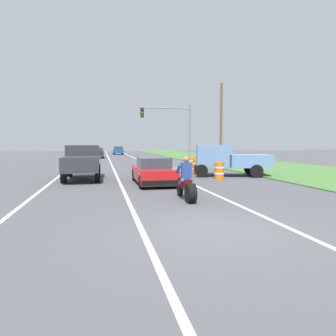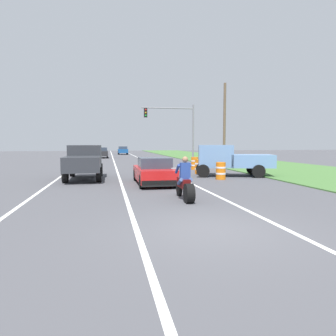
{
  "view_description": "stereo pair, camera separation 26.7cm",
  "coord_description": "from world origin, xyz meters",
  "px_view_note": "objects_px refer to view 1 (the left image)",
  "views": [
    {
      "loc": [
        -2.71,
        -7.07,
        2.11
      ],
      "look_at": [
        0.16,
        6.44,
        1.0
      ],
      "focal_mm": 33.31,
      "sensor_mm": 36.0,
      "label": 1
    },
    {
      "loc": [
        -2.45,
        -7.12,
        2.11
      ],
      "look_at": [
        0.16,
        6.44,
        1.0
      ],
      "focal_mm": 33.31,
      "sensor_mm": 36.0,
      "label": 2
    }
  ],
  "objects_px": {
    "traffic_light_mast_near": "(173,124)",
    "distant_car_further_ahead": "(118,150)",
    "distant_car_far_ahead": "(97,153)",
    "construction_barrel_mid": "(197,166)",
    "construction_barrel_far": "(192,163)",
    "pickup_truck_right_shoulder_light_blue": "(228,159)",
    "construction_barrel_nearest": "(219,171)",
    "sports_car_red": "(153,172)",
    "pickup_truck_left_lane_dark_grey": "(82,160)",
    "motorcycle_with_rider": "(186,184)"
  },
  "relations": [
    {
      "from": "pickup_truck_right_shoulder_light_blue",
      "to": "construction_barrel_mid",
      "type": "relative_size",
      "value": 5.14
    },
    {
      "from": "construction_barrel_mid",
      "to": "sports_car_red",
      "type": "bearing_deg",
      "value": -128.66
    },
    {
      "from": "distant_car_further_ahead",
      "to": "distant_car_far_ahead",
      "type": "bearing_deg",
      "value": -105.2
    },
    {
      "from": "construction_barrel_nearest",
      "to": "construction_barrel_far",
      "type": "height_order",
      "value": "same"
    },
    {
      "from": "pickup_truck_right_shoulder_light_blue",
      "to": "construction_barrel_nearest",
      "type": "relative_size",
      "value": 5.14
    },
    {
      "from": "construction_barrel_nearest",
      "to": "construction_barrel_mid",
      "type": "relative_size",
      "value": 1.0
    },
    {
      "from": "distant_car_further_ahead",
      "to": "motorcycle_with_rider",
      "type": "bearing_deg",
      "value": -89.94
    },
    {
      "from": "pickup_truck_right_shoulder_light_blue",
      "to": "construction_barrel_nearest",
      "type": "xyz_separation_m",
      "value": [
        -1.21,
        -1.61,
        -0.6
      ]
    },
    {
      "from": "pickup_truck_left_lane_dark_grey",
      "to": "distant_car_further_ahead",
      "type": "relative_size",
      "value": 1.2
    },
    {
      "from": "pickup_truck_left_lane_dark_grey",
      "to": "construction_barrel_far",
      "type": "relative_size",
      "value": 4.8
    },
    {
      "from": "pickup_truck_right_shoulder_light_blue",
      "to": "construction_barrel_mid",
      "type": "distance_m",
      "value": 2.46
    },
    {
      "from": "construction_barrel_nearest",
      "to": "distant_car_far_ahead",
      "type": "distance_m",
      "value": 29.15
    },
    {
      "from": "traffic_light_mast_near",
      "to": "distant_car_further_ahead",
      "type": "distance_m",
      "value": 28.21
    },
    {
      "from": "motorcycle_with_rider",
      "to": "pickup_truck_right_shoulder_light_blue",
      "type": "bearing_deg",
      "value": 57.53
    },
    {
      "from": "pickup_truck_right_shoulder_light_blue",
      "to": "construction_barrel_mid",
      "type": "bearing_deg",
      "value": 128.77
    },
    {
      "from": "construction_barrel_nearest",
      "to": "distant_car_far_ahead",
      "type": "relative_size",
      "value": 0.25
    },
    {
      "from": "sports_car_red",
      "to": "traffic_light_mast_near",
      "type": "distance_m",
      "value": 16.17
    },
    {
      "from": "distant_car_far_ahead",
      "to": "distant_car_further_ahead",
      "type": "distance_m",
      "value": 13.82
    },
    {
      "from": "pickup_truck_left_lane_dark_grey",
      "to": "distant_car_further_ahead",
      "type": "bearing_deg",
      "value": 84.14
    },
    {
      "from": "traffic_light_mast_near",
      "to": "construction_barrel_far",
      "type": "height_order",
      "value": "traffic_light_mast_near"
    },
    {
      "from": "pickup_truck_left_lane_dark_grey",
      "to": "distant_car_further_ahead",
      "type": "distance_m",
      "value": 40.11
    },
    {
      "from": "pickup_truck_left_lane_dark_grey",
      "to": "distant_car_further_ahead",
      "type": "xyz_separation_m",
      "value": [
        4.1,
        39.9,
        -0.33
      ]
    },
    {
      "from": "motorcycle_with_rider",
      "to": "distant_car_further_ahead",
      "type": "bearing_deg",
      "value": 90.06
    },
    {
      "from": "pickup_truck_left_lane_dark_grey",
      "to": "distant_car_far_ahead",
      "type": "bearing_deg",
      "value": 88.98
    },
    {
      "from": "sports_car_red",
      "to": "construction_barrel_far",
      "type": "bearing_deg",
      "value": 61.24
    },
    {
      "from": "traffic_light_mast_near",
      "to": "distant_car_further_ahead",
      "type": "height_order",
      "value": "traffic_light_mast_near"
    },
    {
      "from": "sports_car_red",
      "to": "distant_car_further_ahead",
      "type": "height_order",
      "value": "distant_car_further_ahead"
    },
    {
      "from": "sports_car_red",
      "to": "pickup_truck_left_lane_dark_grey",
      "type": "height_order",
      "value": "pickup_truck_left_lane_dark_grey"
    },
    {
      "from": "traffic_light_mast_near",
      "to": "distant_car_far_ahead",
      "type": "bearing_deg",
      "value": 118.44
    },
    {
      "from": "pickup_truck_right_shoulder_light_blue",
      "to": "construction_barrel_far",
      "type": "xyz_separation_m",
      "value": [
        -0.86,
        5.19,
        -0.6
      ]
    },
    {
      "from": "construction_barrel_nearest",
      "to": "construction_barrel_far",
      "type": "distance_m",
      "value": 6.82
    },
    {
      "from": "traffic_light_mast_near",
      "to": "motorcycle_with_rider",
      "type": "bearing_deg",
      "value": -101.68
    },
    {
      "from": "sports_car_red",
      "to": "pickup_truck_right_shoulder_light_blue",
      "type": "distance_m",
      "value": 6.07
    },
    {
      "from": "sports_car_red",
      "to": "construction_barrel_far",
      "type": "xyz_separation_m",
      "value": [
        4.44,
        8.1,
        -0.13
      ]
    },
    {
      "from": "pickup_truck_right_shoulder_light_blue",
      "to": "construction_barrel_far",
      "type": "relative_size",
      "value": 5.14
    },
    {
      "from": "construction_barrel_nearest",
      "to": "pickup_truck_left_lane_dark_grey",
      "type": "bearing_deg",
      "value": 168.04
    },
    {
      "from": "construction_barrel_mid",
      "to": "construction_barrel_far",
      "type": "xyz_separation_m",
      "value": [
        0.63,
        3.33,
        0.0
      ]
    },
    {
      "from": "construction_barrel_mid",
      "to": "construction_barrel_far",
      "type": "relative_size",
      "value": 1.0
    },
    {
      "from": "construction_barrel_nearest",
      "to": "traffic_light_mast_near",
      "type": "bearing_deg",
      "value": 88.08
    },
    {
      "from": "sports_car_red",
      "to": "distant_car_further_ahead",
      "type": "xyz_separation_m",
      "value": [
        0.4,
        42.84,
        0.14
      ]
    },
    {
      "from": "construction_barrel_mid",
      "to": "traffic_light_mast_near",
      "type": "bearing_deg",
      "value": 85.9
    },
    {
      "from": "motorcycle_with_rider",
      "to": "construction_barrel_nearest",
      "type": "relative_size",
      "value": 2.21
    },
    {
      "from": "sports_car_red",
      "to": "distant_car_far_ahead",
      "type": "bearing_deg",
      "value": 96.24
    },
    {
      "from": "pickup_truck_right_shoulder_light_blue",
      "to": "distant_car_far_ahead",
      "type": "xyz_separation_m",
      "value": [
        -8.53,
        26.6,
        -0.33
      ]
    },
    {
      "from": "sports_car_red",
      "to": "pickup_truck_right_shoulder_light_blue",
      "type": "bearing_deg",
      "value": 28.72
    },
    {
      "from": "pickup_truck_right_shoulder_light_blue",
      "to": "traffic_light_mast_near",
      "type": "relative_size",
      "value": 0.86
    },
    {
      "from": "traffic_light_mast_near",
      "to": "construction_barrel_mid",
      "type": "bearing_deg",
      "value": -94.1
    },
    {
      "from": "pickup_truck_right_shoulder_light_blue",
      "to": "traffic_light_mast_near",
      "type": "xyz_separation_m",
      "value": [
        -0.75,
        12.23,
        2.94
      ]
    },
    {
      "from": "motorcycle_with_rider",
      "to": "construction_barrel_nearest",
      "type": "distance_m",
      "value": 7.03
    },
    {
      "from": "pickup_truck_left_lane_dark_grey",
      "to": "construction_barrel_far",
      "type": "xyz_separation_m",
      "value": [
        8.14,
        5.16,
        -0.6
      ]
    }
  ]
}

